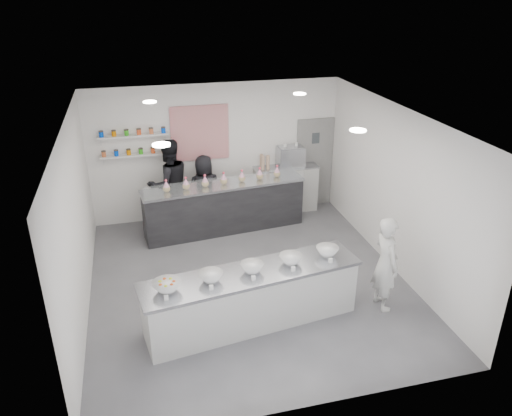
{
  "coord_description": "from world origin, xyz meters",
  "views": [
    {
      "loc": [
        -1.74,
        -7.41,
        4.95
      ],
      "look_at": [
        0.24,
        0.4,
        1.26
      ],
      "focal_mm": 35.0,
      "sensor_mm": 36.0,
      "label": 1
    }
  ],
  "objects_px": {
    "woman_prep": "(386,263)",
    "espresso_ledge": "(285,189)",
    "espresso_machine": "(290,157)",
    "back_bar": "(225,208)",
    "staff_left": "(169,184)",
    "staff_right": "(205,190)",
    "prep_counter": "(252,298)"
  },
  "relations": [
    {
      "from": "espresso_ledge",
      "to": "espresso_machine",
      "type": "xyz_separation_m",
      "value": [
        0.1,
        0.0,
        0.77
      ]
    },
    {
      "from": "prep_counter",
      "to": "back_bar",
      "type": "xyz_separation_m",
      "value": [
        0.2,
        3.27,
        0.07
      ]
    },
    {
      "from": "prep_counter",
      "to": "staff_right",
      "type": "relative_size",
      "value": 2.2
    },
    {
      "from": "espresso_machine",
      "to": "staff_right",
      "type": "distance_m",
      "value": 2.08
    },
    {
      "from": "back_bar",
      "to": "staff_left",
      "type": "relative_size",
      "value": 1.75
    },
    {
      "from": "prep_counter",
      "to": "staff_right",
      "type": "height_order",
      "value": "staff_right"
    },
    {
      "from": "espresso_machine",
      "to": "prep_counter",
      "type": "bearing_deg",
      "value": -115.35
    },
    {
      "from": "woman_prep",
      "to": "espresso_machine",
      "type": "bearing_deg",
      "value": 3.26
    },
    {
      "from": "prep_counter",
      "to": "espresso_machine",
      "type": "relative_size",
      "value": 5.81
    },
    {
      "from": "back_bar",
      "to": "woman_prep",
      "type": "bearing_deg",
      "value": -65.7
    },
    {
      "from": "back_bar",
      "to": "staff_right",
      "type": "height_order",
      "value": "staff_right"
    },
    {
      "from": "prep_counter",
      "to": "woman_prep",
      "type": "distance_m",
      "value": 2.22
    },
    {
      "from": "woman_prep",
      "to": "espresso_ledge",
      "type": "bearing_deg",
      "value": 4.64
    },
    {
      "from": "woman_prep",
      "to": "staff_right",
      "type": "xyz_separation_m",
      "value": [
        -2.33,
        3.84,
        -0.03
      ]
    },
    {
      "from": "back_bar",
      "to": "espresso_ledge",
      "type": "bearing_deg",
      "value": 16.67
    },
    {
      "from": "back_bar",
      "to": "staff_left",
      "type": "xyz_separation_m",
      "value": [
        -1.09,
        0.49,
        0.45
      ]
    },
    {
      "from": "back_bar",
      "to": "woman_prep",
      "type": "relative_size",
      "value": 2.14
    },
    {
      "from": "espresso_ledge",
      "to": "espresso_machine",
      "type": "height_order",
      "value": "espresso_machine"
    },
    {
      "from": "woman_prep",
      "to": "back_bar",
      "type": "bearing_deg",
      "value": 29.34
    },
    {
      "from": "staff_left",
      "to": "espresso_ledge",
      "type": "bearing_deg",
      "value": 166.05
    },
    {
      "from": "prep_counter",
      "to": "staff_left",
      "type": "xyz_separation_m",
      "value": [
        -0.89,
        3.76,
        0.52
      ]
    },
    {
      "from": "prep_counter",
      "to": "woman_prep",
      "type": "xyz_separation_m",
      "value": [
        2.19,
        -0.08,
        0.34
      ]
    },
    {
      "from": "staff_right",
      "to": "staff_left",
      "type": "bearing_deg",
      "value": -2.6
    },
    {
      "from": "woman_prep",
      "to": "staff_right",
      "type": "distance_m",
      "value": 4.49
    },
    {
      "from": "prep_counter",
      "to": "woman_prep",
      "type": "bearing_deg",
      "value": -10.52
    },
    {
      "from": "prep_counter",
      "to": "staff_left",
      "type": "bearing_deg",
      "value": 94.91
    },
    {
      "from": "prep_counter",
      "to": "staff_right",
      "type": "xyz_separation_m",
      "value": [
        -0.14,
        3.76,
        0.31
      ]
    },
    {
      "from": "espresso_machine",
      "to": "staff_left",
      "type": "xyz_separation_m",
      "value": [
        -2.75,
        -0.18,
        -0.33
      ]
    },
    {
      "from": "espresso_ledge",
      "to": "espresso_machine",
      "type": "distance_m",
      "value": 0.78
    },
    {
      "from": "staff_left",
      "to": "prep_counter",
      "type": "bearing_deg",
      "value": 85.48
    },
    {
      "from": "prep_counter",
      "to": "woman_prep",
      "type": "height_order",
      "value": "woman_prep"
    },
    {
      "from": "woman_prep",
      "to": "staff_left",
      "type": "relative_size",
      "value": 0.82
    }
  ]
}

